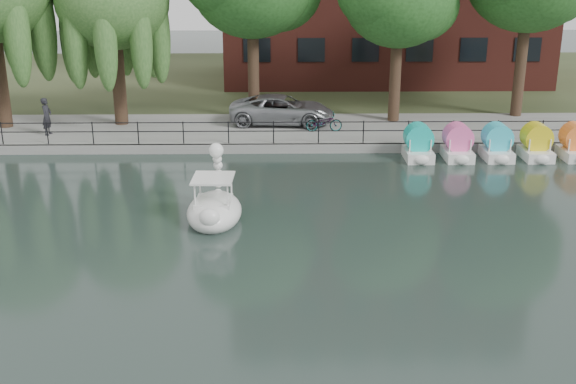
{
  "coord_description": "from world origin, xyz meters",
  "views": [
    {
      "loc": [
        0.16,
        -17.84,
        8.9
      ],
      "look_at": [
        0.5,
        4.0,
        1.3
      ],
      "focal_mm": 45.0,
      "sensor_mm": 36.0,
      "label": 1
    }
  ],
  "objects_px": {
    "minivan": "(282,108)",
    "swan_boat": "(214,205)",
    "pedestrian": "(46,114)",
    "bicycle": "(324,121)"
  },
  "relations": [
    {
      "from": "minivan",
      "to": "swan_boat",
      "type": "relative_size",
      "value": 1.92
    },
    {
      "from": "minivan",
      "to": "pedestrian",
      "type": "height_order",
      "value": "pedestrian"
    },
    {
      "from": "bicycle",
      "to": "swan_boat",
      "type": "distance_m",
      "value": 11.28
    },
    {
      "from": "swan_boat",
      "to": "minivan",
      "type": "bearing_deg",
      "value": 81.38
    },
    {
      "from": "minivan",
      "to": "swan_boat",
      "type": "bearing_deg",
      "value": 173.8
    },
    {
      "from": "minivan",
      "to": "pedestrian",
      "type": "distance_m",
      "value": 11.05
    },
    {
      "from": "minivan",
      "to": "bicycle",
      "type": "relative_size",
      "value": 3.39
    },
    {
      "from": "minivan",
      "to": "bicycle",
      "type": "height_order",
      "value": "minivan"
    },
    {
      "from": "bicycle",
      "to": "swan_boat",
      "type": "relative_size",
      "value": 0.57
    },
    {
      "from": "pedestrian",
      "to": "minivan",
      "type": "bearing_deg",
      "value": -70.88
    }
  ]
}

